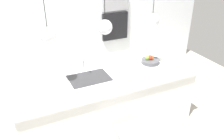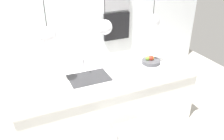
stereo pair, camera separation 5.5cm
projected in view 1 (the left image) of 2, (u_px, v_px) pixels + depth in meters
floor at (106, 123)px, 3.73m from camera, size 6.60×6.60×0.00m
back_wall at (71, 18)px, 4.45m from camera, size 6.00×0.10×2.60m
kitchen_island at (106, 100)px, 3.52m from camera, size 2.63×0.97×0.88m
sink_basin at (89, 78)px, 3.23m from camera, size 0.56×0.40×0.02m
faucet at (84, 63)px, 3.33m from camera, size 0.02×0.17×0.22m
fruit_bowl at (150, 60)px, 3.63m from camera, size 0.29×0.29×0.13m
microwave at (115, 2)px, 4.62m from camera, size 0.54×0.08×0.34m
oven at (115, 26)px, 4.85m from camera, size 0.56×0.08×0.56m
chair_near at (140, 135)px, 2.77m from camera, size 0.45×0.46×0.88m
pendant_light_left at (48, 35)px, 2.72m from camera, size 0.19×0.19×0.79m
pendant_light_center at (105, 27)px, 3.00m from camera, size 0.19×0.19×0.79m
pendant_light_right at (152, 20)px, 3.27m from camera, size 0.19×0.19×0.79m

